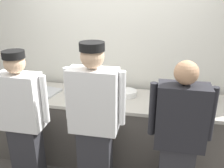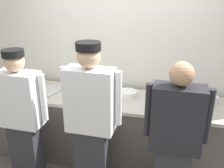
% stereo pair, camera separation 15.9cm
% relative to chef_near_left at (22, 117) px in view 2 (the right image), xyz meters
% --- Properties ---
extents(wall_back, '(4.97, 0.10, 2.91)m').
position_rel_chef_near_left_xyz_m(wall_back, '(0.83, 1.16, 0.58)').
color(wall_back, silver).
rests_on(wall_back, ground).
extents(prep_counter, '(3.17, 0.73, 0.92)m').
position_rel_chef_near_left_xyz_m(prep_counter, '(0.83, 0.67, -0.41)').
color(prep_counter, '#56514C').
rests_on(prep_counter, ground).
extents(chef_near_left, '(0.59, 0.24, 1.64)m').
position_rel_chef_near_left_xyz_m(chef_near_left, '(0.00, 0.00, 0.00)').
color(chef_near_left, '#2D2D33').
rests_on(chef_near_left, ground).
extents(chef_center, '(0.63, 0.24, 1.75)m').
position_rel_chef_near_left_xyz_m(chef_center, '(0.80, 0.01, 0.07)').
color(chef_center, '#2D2D33').
rests_on(chef_center, ground).
extents(chef_far_right, '(0.60, 0.24, 1.64)m').
position_rel_chef_near_left_xyz_m(chef_far_right, '(1.65, -0.03, -0.01)').
color(chef_far_right, '#2D2D33').
rests_on(chef_far_right, ground).
extents(plate_stack_front, '(0.24, 0.24, 0.07)m').
position_rel_chef_near_left_xyz_m(plate_stack_front, '(1.04, 0.76, 0.08)').
color(plate_stack_front, white).
rests_on(plate_stack_front, prep_counter).
extents(mixing_bowl_steel, '(0.37, 0.37, 0.10)m').
position_rel_chef_near_left_xyz_m(mixing_bowl_steel, '(1.84, 0.67, 0.10)').
color(mixing_bowl_steel, '#B7BABF').
rests_on(mixing_bowl_steel, prep_counter).
extents(sheet_tray, '(0.58, 0.42, 0.02)m').
position_rel_chef_near_left_xyz_m(sheet_tray, '(-0.14, 0.66, 0.06)').
color(sheet_tray, '#B7BABF').
rests_on(sheet_tray, prep_counter).
extents(squeeze_bottle_primary, '(0.06, 0.06, 0.21)m').
position_rel_chef_near_left_xyz_m(squeeze_bottle_primary, '(0.45, 0.46, 0.15)').
color(squeeze_bottle_primary, '#56A333').
rests_on(squeeze_bottle_primary, prep_counter).
extents(ramekin_yellow_sauce, '(0.10, 0.10, 0.05)m').
position_rel_chef_near_left_xyz_m(ramekin_yellow_sauce, '(0.26, 0.67, 0.07)').
color(ramekin_yellow_sauce, white).
rests_on(ramekin_yellow_sauce, prep_counter).
extents(ramekin_green_sauce, '(0.09, 0.09, 0.04)m').
position_rel_chef_near_left_xyz_m(ramekin_green_sauce, '(0.37, 0.54, 0.07)').
color(ramekin_green_sauce, white).
rests_on(ramekin_green_sauce, prep_counter).
extents(deli_cup, '(0.09, 0.09, 0.09)m').
position_rel_chef_near_left_xyz_m(deli_cup, '(2.09, 0.81, 0.09)').
color(deli_cup, white).
rests_on(deli_cup, prep_counter).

